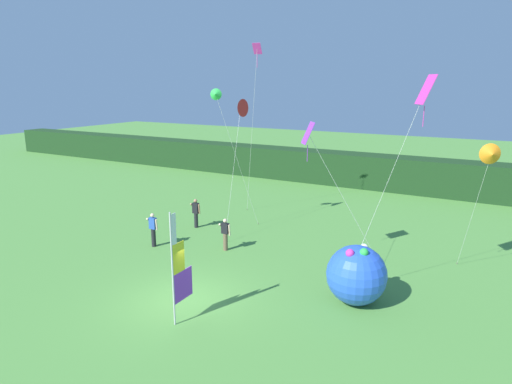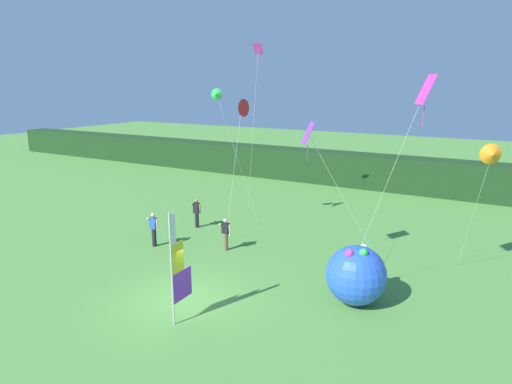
% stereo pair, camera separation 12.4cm
% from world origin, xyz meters
% --- Properties ---
extents(ground_plane, '(120.00, 120.00, 0.00)m').
position_xyz_m(ground_plane, '(0.00, 0.00, 0.00)').
color(ground_plane, '#518E3D').
extents(distant_treeline, '(80.00, 2.40, 2.54)m').
position_xyz_m(distant_treeline, '(0.00, 22.05, 1.27)').
color(distant_treeline, '#193819').
rests_on(distant_treeline, ground).
extents(banner_flag, '(0.06, 1.03, 3.93)m').
position_xyz_m(banner_flag, '(0.80, -1.24, 1.88)').
color(banner_flag, '#B7B7BC').
rests_on(banner_flag, ground).
extents(person_near_banner, '(0.55, 0.48, 1.65)m').
position_xyz_m(person_near_banner, '(-4.83, 7.26, 0.88)').
color(person_near_banner, black).
rests_on(person_near_banner, ground).
extents(person_mid_field, '(0.55, 0.48, 1.59)m').
position_xyz_m(person_mid_field, '(-1.48, 5.10, 0.85)').
color(person_mid_field, brown).
rests_on(person_mid_field, ground).
extents(person_far_left, '(0.55, 0.48, 1.71)m').
position_xyz_m(person_far_left, '(-4.87, 3.80, 0.91)').
color(person_far_left, black).
rests_on(person_far_left, ground).
extents(inflatable_balloon, '(2.20, 2.20, 2.28)m').
position_xyz_m(inflatable_balloon, '(5.63, 2.92, 1.11)').
color(inflatable_balloon, blue).
rests_on(inflatable_balloon, ground).
extents(kite_orange_delta_0, '(1.29, 2.27, 5.71)m').
position_xyz_m(kite_orange_delta_0, '(9.41, 6.73, 5.30)').
color(kite_orange_delta_0, brown).
rests_on(kite_orange_delta_0, ground).
extents(kite_magenta_diamond_1, '(2.74, 1.00, 8.18)m').
position_xyz_m(kite_magenta_diamond_1, '(7.20, 4.05, 7.39)').
color(kite_magenta_diamond_1, brown).
rests_on(kite_magenta_diamond_1, ground).
extents(kite_purple_diamond_2, '(3.39, 2.00, 6.37)m').
position_xyz_m(kite_purple_diamond_2, '(2.83, 5.04, 5.67)').
color(kite_purple_diamond_2, brown).
rests_on(kite_purple_diamond_2, ground).
extents(kite_magenta_diamond_3, '(1.36, 0.86, 10.11)m').
position_xyz_m(kite_magenta_diamond_3, '(-3.15, 11.16, 8.88)').
color(kite_magenta_diamond_3, brown).
rests_on(kite_magenta_diamond_3, ground).
extents(kite_green_delta_4, '(1.69, 2.31, 7.66)m').
position_xyz_m(kite_green_delta_4, '(-3.40, 7.39, 7.29)').
color(kite_green_delta_4, brown).
rests_on(kite_green_delta_4, ground).
extents(kite_red_delta_5, '(0.85, 3.14, 7.10)m').
position_xyz_m(kite_red_delta_5, '(-2.63, 8.53, 6.61)').
color(kite_red_delta_5, brown).
rests_on(kite_red_delta_5, ground).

